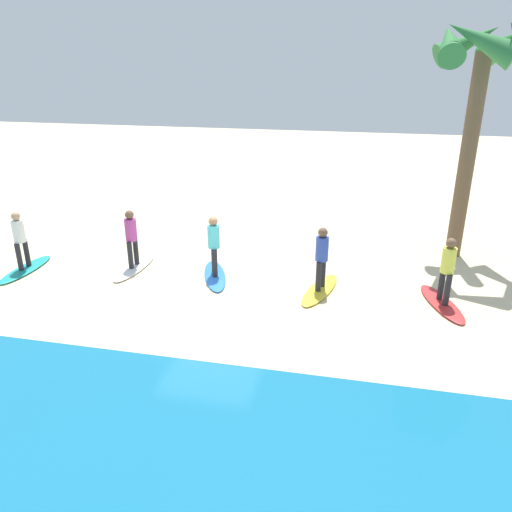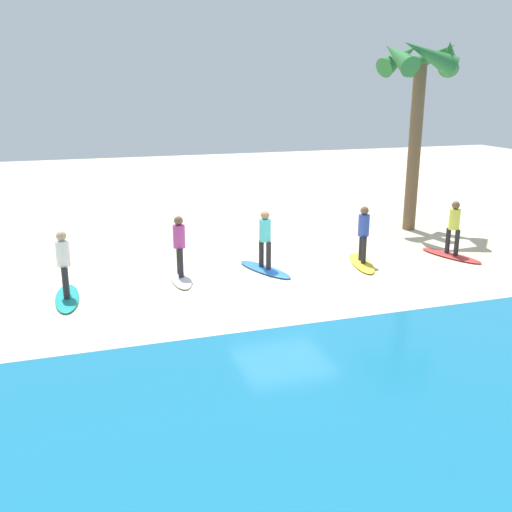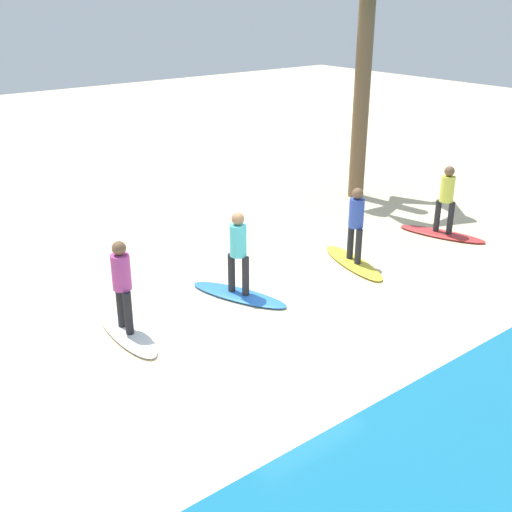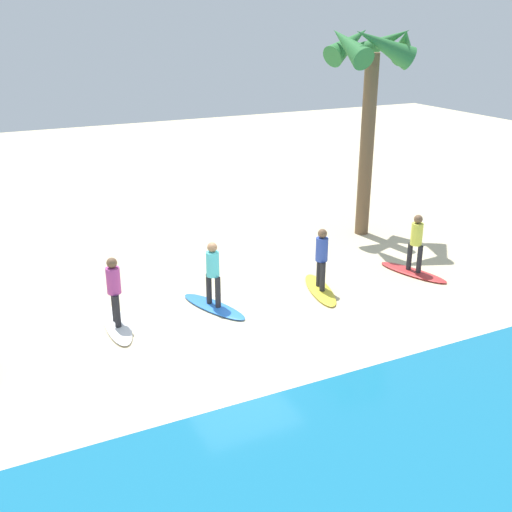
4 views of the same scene
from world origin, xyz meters
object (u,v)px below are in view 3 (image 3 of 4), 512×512
object	(u,v)px
surfboard_yellow	(353,262)
surfer_white	(122,280)
surfboard_white	(127,332)
surfboard_red	(442,234)
surfboard_blue	(239,295)
surfer_red	(447,195)
surfer_yellow	(356,219)
surfer_blue	(238,247)

from	to	relation	value
surfboard_yellow	surfer_white	size ratio (longest dim) A/B	1.28
surfboard_yellow	surfboard_white	xyz separation A→B (m)	(5.30, -0.35, 0.00)
surfboard_red	surfboard_blue	distance (m)	5.89
surfer_red	surfer_yellow	xyz separation A→B (m)	(2.98, -0.13, 0.00)
surfboard_yellow	surfer_red	bearing A→B (deg)	102.44
surfer_white	surfer_red	bearing A→B (deg)	176.68
surfboard_red	surfer_blue	distance (m)	5.98
surfboard_blue	surfer_white	size ratio (longest dim) A/B	1.28
surfer_red	surfboard_yellow	size ratio (longest dim) A/B	0.78
surfboard_blue	surfer_red	bearing A→B (deg)	65.14
surfboard_yellow	surfer_yellow	distance (m)	0.99
surfboard_yellow	surfer_blue	world-z (taller)	surfer_blue
surfer_blue	surfer_white	xyz separation A→B (m)	(2.40, -0.06, 0.00)
surfboard_red	surfer_white	distance (m)	8.35
surfer_blue	surfer_white	bearing A→B (deg)	-1.42
surfer_yellow	surfer_white	bearing A→B (deg)	-3.83
surfboard_blue	surfer_white	bearing A→B (deg)	-112.17
surfboard_red	surfboard_blue	world-z (taller)	same
surfer_red	surfboard_yellow	distance (m)	3.14
surfer_red	surfer_blue	xyz separation A→B (m)	(5.88, -0.42, 0.00)
surfboard_red	surfboard_blue	bearing A→B (deg)	-112.25
surfer_yellow	surfboard_yellow	bearing A→B (deg)	-90.00
surfer_red	surfer_yellow	bearing A→B (deg)	-2.42
surfboard_red	surfer_white	size ratio (longest dim) A/B	1.28
surfboard_blue	surfboard_white	xyz separation A→B (m)	(2.40, -0.06, 0.00)
surfer_red	surfboard_blue	xyz separation A→B (m)	(5.88, -0.42, -0.99)
surfer_red	surfer_blue	bearing A→B (deg)	-4.10
surfer_blue	surfboard_white	size ratio (longest dim) A/B	0.78
surfboard_white	surfer_white	bearing A→B (deg)	0.00
surfer_red	surfboard_white	xyz separation A→B (m)	(8.28, -0.48, -0.99)
surfer_yellow	surfboard_red	bearing A→B (deg)	177.58
surfer_red	surfboard_yellow	xyz separation A→B (m)	(2.98, -0.13, -0.99)
surfboard_yellow	surfer_blue	bearing A→B (deg)	-80.96
surfer_red	surfer_white	size ratio (longest dim) A/B	1.00
surfboard_blue	surfer_white	xyz separation A→B (m)	(2.40, -0.06, 0.99)
surfboard_red	surfer_blue	world-z (taller)	surfer_blue
surfer_white	surfboard_red	bearing A→B (deg)	176.68
surfer_yellow	surfer_blue	bearing A→B (deg)	-5.82
surfer_red	surfer_blue	world-z (taller)	same
surfer_yellow	surfboard_white	world-z (taller)	surfer_yellow
surfer_yellow	surfboard_blue	bearing A→B (deg)	-5.82
surfer_red	surfer_yellow	distance (m)	2.98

